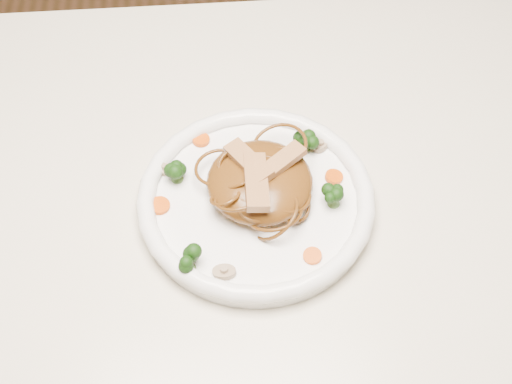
{
  "coord_description": "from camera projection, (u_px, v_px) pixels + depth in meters",
  "views": [
    {
      "loc": [
        0.0,
        -0.44,
        1.42
      ],
      "look_at": [
        0.04,
        0.04,
        0.78
      ],
      "focal_mm": 51.72,
      "sensor_mm": 36.0,
      "label": 1
    }
  ],
  "objects": [
    {
      "name": "mushroom_3",
      "position": [
        310.0,
        135.0,
        0.86
      ],
      "size": [
        0.03,
        0.03,
        0.01
      ],
      "primitive_type": "cylinder",
      "rotation": [
        0.0,
        0.0,
        1.67
      ],
      "color": "tan",
      "rests_on": "plate"
    },
    {
      "name": "mushroom_1",
      "position": [
        320.0,
        146.0,
        0.85
      ],
      "size": [
        0.03,
        0.03,
        0.01
      ],
      "primitive_type": "cylinder",
      "rotation": [
        0.0,
        0.0,
        0.84
      ],
      "color": "tan",
      "rests_on": "plate"
    },
    {
      "name": "carrot_1",
      "position": [
        160.0,
        206.0,
        0.8
      ],
      "size": [
        0.03,
        0.03,
        0.0
      ],
      "primitive_type": "cylinder",
      "rotation": [
        0.0,
        0.0,
        -0.24
      ],
      "color": "#ED5408",
      "rests_on": "plate"
    },
    {
      "name": "carrot_0",
      "position": [
        296.0,
        148.0,
        0.85
      ],
      "size": [
        0.02,
        0.02,
        0.0
      ],
      "primitive_type": "cylinder",
      "rotation": [
        0.0,
        0.0,
        0.14
      ],
      "color": "#ED5408",
      "rests_on": "plate"
    },
    {
      "name": "chicken_b",
      "position": [
        249.0,
        162.0,
        0.79
      ],
      "size": [
        0.05,
        0.07,
        0.01
      ],
      "primitive_type": "cube",
      "rotation": [
        0.0,
        0.0,
        2.14
      ],
      "color": "tan",
      "rests_on": "noodle_mound"
    },
    {
      "name": "carrot_3",
      "position": [
        201.0,
        140.0,
        0.86
      ],
      "size": [
        0.02,
        0.02,
        0.0
      ],
      "primitive_type": "cylinder",
      "rotation": [
        0.0,
        0.0,
        -0.05
      ],
      "color": "#ED5408",
      "rests_on": "plate"
    },
    {
      "name": "chicken_a",
      "position": [
        281.0,
        162.0,
        0.79
      ],
      "size": [
        0.06,
        0.05,
        0.01
      ],
      "primitive_type": "cube",
      "rotation": [
        0.0,
        0.0,
        0.65
      ],
      "color": "tan",
      "rests_on": "noodle_mound"
    },
    {
      "name": "carrot_2",
      "position": [
        334.0,
        177.0,
        0.82
      ],
      "size": [
        0.02,
        0.02,
        0.0
      ],
      "primitive_type": "cylinder",
      "rotation": [
        0.0,
        0.0,
        -0.09
      ],
      "color": "#ED5408",
      "rests_on": "plate"
    },
    {
      "name": "broccoli_2",
      "position": [
        188.0,
        260.0,
        0.74
      ],
      "size": [
        0.04,
        0.04,
        0.03
      ],
      "primitive_type": null,
      "rotation": [
        0.0,
        0.0,
        -0.41
      ],
      "color": "#18380B",
      "rests_on": "plate"
    },
    {
      "name": "broccoli_0",
      "position": [
        306.0,
        140.0,
        0.84
      ],
      "size": [
        0.03,
        0.03,
        0.03
      ],
      "primitive_type": null,
      "rotation": [
        0.0,
        0.0,
        0.39
      ],
      "color": "#18380B",
      "rests_on": "plate"
    },
    {
      "name": "chicken_c",
      "position": [
        256.0,
        182.0,
        0.77
      ],
      "size": [
        0.02,
        0.07,
        0.01
      ],
      "primitive_type": "cube",
      "rotation": [
        0.0,
        0.0,
        4.7
      ],
      "color": "tan",
      "rests_on": "noodle_mound"
    },
    {
      "name": "mushroom_2",
      "position": [
        164.0,
        169.0,
        0.83
      ],
      "size": [
        0.03,
        0.03,
        0.01
      ],
      "primitive_type": "cylinder",
      "rotation": [
        0.0,
        0.0,
        -0.31
      ],
      "color": "tan",
      "rests_on": "plate"
    },
    {
      "name": "broccoli_1",
      "position": [
        176.0,
        171.0,
        0.81
      ],
      "size": [
        0.03,
        0.03,
        0.03
      ],
      "primitive_type": null,
      "rotation": [
        0.0,
        0.0,
        -0.34
      ],
      "color": "#18380B",
      "rests_on": "plate"
    },
    {
      "name": "noodle_mound",
      "position": [
        260.0,
        182.0,
        0.8
      ],
      "size": [
        0.12,
        0.12,
        0.04
      ],
      "primitive_type": "ellipsoid",
      "rotation": [
        0.0,
        0.0,
        -0.07
      ],
      "color": "#583310",
      "rests_on": "plate"
    },
    {
      "name": "mushroom_0",
      "position": [
        224.0,
        272.0,
        0.75
      ],
      "size": [
        0.03,
        0.03,
        0.01
      ],
      "primitive_type": "cylinder",
      "rotation": [
        0.0,
        0.0,
        -0.09
      ],
      "color": "tan",
      "rests_on": "plate"
    },
    {
      "name": "broccoli_3",
      "position": [
        335.0,
        194.0,
        0.79
      ],
      "size": [
        0.03,
        0.03,
        0.03
      ],
      "primitive_type": null,
      "rotation": [
        0.0,
        0.0,
        -0.07
      ],
      "color": "#18380B",
      "rests_on": "plate"
    },
    {
      "name": "table",
      "position": [
        225.0,
        287.0,
        0.87
      ],
      "size": [
        1.2,
        0.8,
        0.75
      ],
      "color": "beige",
      "rests_on": "ground"
    },
    {
      "name": "plate",
      "position": [
        256.0,
        204.0,
        0.81
      ],
      "size": [
        0.29,
        0.29,
        0.02
      ],
      "primitive_type": "cylinder",
      "rotation": [
        0.0,
        0.0,
        -0.15
      ],
      "color": "white",
      "rests_on": "table"
    },
    {
      "name": "carrot_4",
      "position": [
        312.0,
        256.0,
        0.76
      ],
      "size": [
        0.02,
        0.02,
        0.0
      ],
      "primitive_type": "cylinder",
      "rotation": [
        0.0,
        0.0,
        -0.07
      ],
      "color": "#ED5408",
      "rests_on": "plate"
    }
  ]
}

